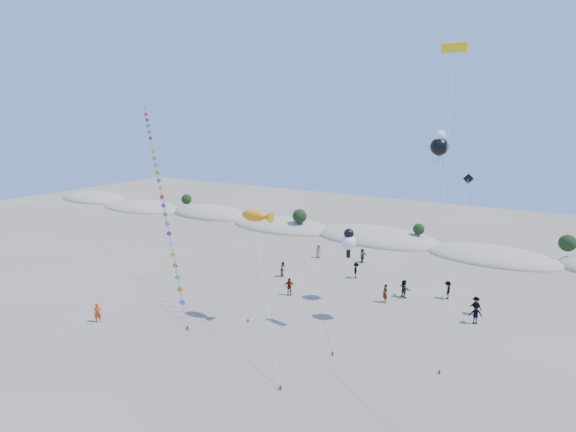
{
  "coord_description": "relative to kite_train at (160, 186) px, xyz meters",
  "views": [
    {
      "loc": [
        24.05,
        -19.79,
        17.98
      ],
      "look_at": [
        3.65,
        14.0,
        9.58
      ],
      "focal_mm": 30.0,
      "sensor_mm": 36.0,
      "label": 1
    }
  ],
  "objects": [
    {
      "name": "fish_kite",
      "position": [
        17.84,
        -6.31,
        -0.36
      ],
      "size": [
        9.0,
        8.77,
        10.06
      ],
      "color": "#3F2D1E",
      "rests_on": "ground"
    },
    {
      "name": "dark_kite",
      "position": [
        33.07,
        0.58,
        -1.29
      ],
      "size": [
        1.61,
        11.28,
        12.99
      ],
      "color": "#3F2D1E",
      "rests_on": "ground"
    },
    {
      "name": "cartoon_kite_high",
      "position": [
        30.99,
        0.37,
        5.67
      ],
      "size": [
        5.86,
        9.66,
        16.74
      ],
      "color": "#3F2D1E",
      "rests_on": "ground"
    },
    {
      "name": "dune_ridge",
      "position": [
        17.64,
        25.97,
        -9.76
      ],
      "size": [
        145.3,
        11.49,
        5.57
      ],
      "color": "tan",
      "rests_on": "ground"
    },
    {
      "name": "beachgoers",
      "position": [
        24.87,
        6.89,
        -8.98
      ],
      "size": [
        22.02,
        15.31,
        1.88
      ],
      "color": "slate",
      "rests_on": "ground"
    },
    {
      "name": "kite_train",
      "position": [
        0.0,
        0.0,
        0.0
      ],
      "size": [
        26.28,
        20.67,
        19.66
      ],
      "color": "#3F2D1E",
      "rests_on": "ground"
    },
    {
      "name": "cartoon_kite_low",
      "position": [
        22.59,
        2.14,
        -3.79
      ],
      "size": [
        6.15,
        9.93,
        7.28
      ],
      "color": "#3F2D1E",
      "rests_on": "ground"
    },
    {
      "name": "parafoil_kite",
      "position": [
        32.15,
        -1.8,
        12.09
      ],
      "size": [
        4.34,
        15.24,
        23.07
      ],
      "color": "#3F2D1E",
      "rests_on": "ground"
    },
    {
      "name": "ground",
      "position": [
        16.58,
        -19.17,
        -9.87
      ],
      "size": [
        160.0,
        160.0,
        0.0
      ],
      "primitive_type": "plane",
      "color": "#796753",
      "rests_on": "ground"
    },
    {
      "name": "flyer_foreground",
      "position": [
        5.87,
        -13.78,
        -9.01
      ],
      "size": [
        0.74,
        0.74,
        1.73
      ],
      "primitive_type": "imported",
      "rotation": [
        0.0,
        0.0,
        0.8
      ],
      "color": "red",
      "rests_on": "ground"
    }
  ]
}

